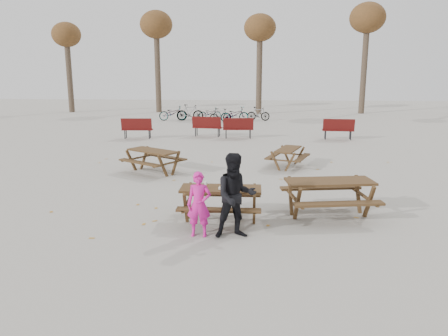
# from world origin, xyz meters

# --- Properties ---
(ground) EXTENTS (80.00, 80.00, 0.00)m
(ground) POSITION_xyz_m (0.00, 0.00, 0.00)
(ground) COLOR gray
(ground) RESTS_ON ground
(main_picnic_table) EXTENTS (1.80, 1.45, 0.78)m
(main_picnic_table) POSITION_xyz_m (0.00, 0.00, 0.59)
(main_picnic_table) COLOR #3D2916
(main_picnic_table) RESTS_ON ground
(food_tray) EXTENTS (0.18, 0.11, 0.03)m
(food_tray) POSITION_xyz_m (0.05, -0.10, 0.79)
(food_tray) COLOR white
(food_tray) RESTS_ON main_picnic_table
(bread_roll) EXTENTS (0.14, 0.06, 0.05)m
(bread_roll) POSITION_xyz_m (0.05, -0.10, 0.83)
(bread_roll) COLOR tan
(bread_roll) RESTS_ON food_tray
(soda_bottle) EXTENTS (0.07, 0.07, 0.17)m
(soda_bottle) POSITION_xyz_m (-0.33, -0.09, 0.85)
(soda_bottle) COLOR silver
(soda_bottle) RESTS_ON main_picnic_table
(child) EXTENTS (0.49, 0.32, 1.35)m
(child) POSITION_xyz_m (-0.37, -0.94, 0.67)
(child) COLOR #DC1B91
(child) RESTS_ON ground
(adult) EXTENTS (0.98, 0.85, 1.74)m
(adult) POSITION_xyz_m (0.37, -0.96, 0.87)
(adult) COLOR black
(adult) RESTS_ON ground
(picnic_table_east) EXTENTS (2.22, 1.89, 0.86)m
(picnic_table_east) POSITION_xyz_m (2.48, 0.52, 0.43)
(picnic_table_east) COLOR #3D2916
(picnic_table_east) RESTS_ON ground
(picnic_table_north) EXTENTS (2.26, 2.16, 0.76)m
(picnic_table_north) POSITION_xyz_m (-2.60, 4.55, 0.38)
(picnic_table_north) COLOR #3D2916
(picnic_table_north) RESTS_ON ground
(picnic_table_far) EXTENTS (1.68, 1.86, 0.66)m
(picnic_table_far) POSITION_xyz_m (1.90, 5.72, 0.33)
(picnic_table_far) COLOR #3D2916
(picnic_table_far) RESTS_ON ground
(park_bench_row) EXTENTS (11.44, 1.62, 1.03)m
(park_bench_row) POSITION_xyz_m (-0.51, 12.21, 0.52)
(park_bench_row) COLOR #5B1312
(park_bench_row) RESTS_ON ground
(bicycle_row) EXTENTS (7.50, 2.73, 1.07)m
(bicycle_row) POSITION_xyz_m (-2.24, 19.64, 0.48)
(bicycle_row) COLOR black
(bicycle_row) RESTS_ON ground
(tree_row) EXTENTS (32.17, 3.52, 8.26)m
(tree_row) POSITION_xyz_m (0.90, 25.15, 6.19)
(tree_row) COLOR #382B21
(tree_row) RESTS_ON ground
(fallen_leaves) EXTENTS (11.00, 11.00, 0.01)m
(fallen_leaves) POSITION_xyz_m (0.50, 2.50, 0.00)
(fallen_leaves) COLOR #B07A2A
(fallen_leaves) RESTS_ON ground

